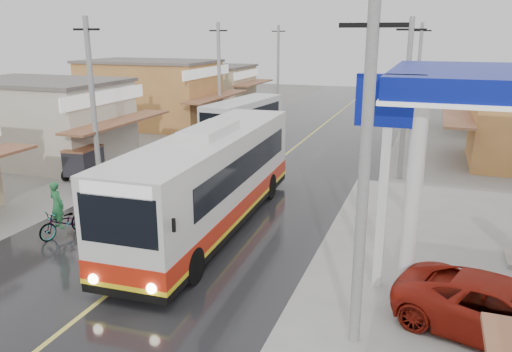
% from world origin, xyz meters
% --- Properties ---
extents(ground, '(120.00, 120.00, 0.00)m').
position_xyz_m(ground, '(0.00, 0.00, 0.00)').
color(ground, slate).
rests_on(ground, ground).
extents(road, '(12.00, 90.00, 0.02)m').
position_xyz_m(road, '(0.00, 15.00, 0.01)').
color(road, black).
rests_on(road, ground).
extents(centre_line, '(0.15, 90.00, 0.01)m').
position_xyz_m(centre_line, '(0.00, 15.00, 0.02)').
color(centre_line, '#D8CC4C').
rests_on(centre_line, road).
extents(shopfronts_left, '(11.00, 44.00, 5.20)m').
position_xyz_m(shopfronts_left, '(-13.00, 18.00, 0.00)').
color(shopfronts_left, tan).
rests_on(shopfronts_left, ground).
extents(utility_poles_left, '(1.60, 50.00, 8.00)m').
position_xyz_m(utility_poles_left, '(-7.00, 16.00, 0.00)').
color(utility_poles_left, gray).
rests_on(utility_poles_left, ground).
extents(utility_poles_right, '(1.60, 36.00, 8.00)m').
position_xyz_m(utility_poles_right, '(7.00, 15.00, 0.00)').
color(utility_poles_right, gray).
rests_on(utility_poles_right, ground).
extents(coach_bus, '(3.27, 12.78, 3.96)m').
position_xyz_m(coach_bus, '(0.66, 5.66, 1.91)').
color(coach_bus, silver).
rests_on(coach_bus, road).
extents(second_bus, '(3.17, 8.62, 2.79)m').
position_xyz_m(second_bus, '(-3.99, 21.20, 1.51)').
color(second_bus, silver).
rests_on(second_bus, road).
extents(jeepney, '(5.67, 3.86, 1.44)m').
position_xyz_m(jeepney, '(10.40, 1.34, 0.72)').
color(jeepney, '#9B1C0F').
rests_on(jeepney, ground).
extents(cyclist, '(1.19, 2.11, 2.16)m').
position_xyz_m(cyclist, '(-4.16, 2.97, 0.71)').
color(cyclist, black).
rests_on(cyclist, ground).
extents(tricycle_near, '(1.59, 2.13, 1.63)m').
position_xyz_m(tricycle_near, '(-8.35, 9.57, 0.93)').
color(tricycle_near, '#26262D').
rests_on(tricycle_near, ground).
extents(tricycle_far, '(1.50, 2.20, 1.68)m').
position_xyz_m(tricycle_far, '(-9.22, 11.71, 0.96)').
color(tricycle_far, '#26262D').
rests_on(tricycle_far, ground).
extents(tyre_stack, '(0.89, 0.89, 0.45)m').
position_xyz_m(tyre_stack, '(-6.93, 7.71, 0.23)').
color(tyre_stack, black).
rests_on(tyre_stack, ground).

